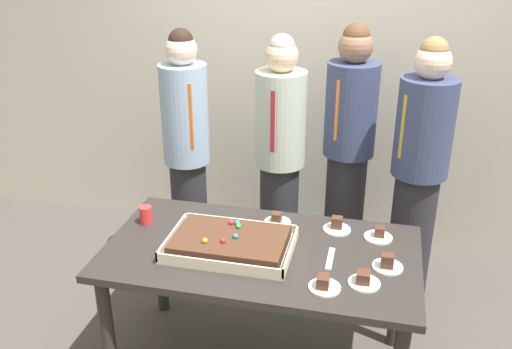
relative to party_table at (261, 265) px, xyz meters
The scene contains 15 objects.
interior_back_panel 1.81m from the party_table, 90.00° to the left, with size 8.00×0.12×3.00m, color beige.
party_table is the anchor object (origin of this frame).
sheet_cake 0.21m from the party_table, 168.35° to the right, with size 0.64×0.44×0.10m.
plated_slice_near_left 0.48m from the party_table, 39.46° to the left, with size 0.15×0.15×0.07m.
plated_slice_near_right 0.57m from the party_table, 19.12° to the right, with size 0.15×0.15×0.06m.
plated_slice_far_left 0.65m from the party_table, 23.84° to the left, with size 0.15×0.15×0.06m.
plated_slice_far_right 0.64m from the party_table, ahead, with size 0.15×0.15×0.08m.
plated_slice_center_front 0.45m from the party_table, 36.42° to the right, with size 0.15×0.15×0.07m.
plated_slice_center_back 0.31m from the party_table, 84.88° to the left, with size 0.15×0.15×0.06m.
drink_cup_nearest 0.71m from the party_table, 169.37° to the left, with size 0.07×0.07×0.10m, color red.
cake_server_utensil 0.37m from the party_table, ahead, with size 0.03×0.20×0.01m, color silver.
person_serving_front 0.92m from the party_table, 94.98° to the left, with size 0.32×0.32×1.69m.
person_green_shirt_behind 1.12m from the party_table, 129.50° to the left, with size 0.30×0.30×1.71m.
person_striped_tie_right 1.17m from the party_table, 46.63° to the left, with size 0.34×0.34×1.72m.
person_far_right_suit 1.11m from the party_table, 71.38° to the left, with size 0.33×0.33×1.75m.
Camera 1 is at (0.54, -2.42, 2.29)m, focal length 39.65 mm.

